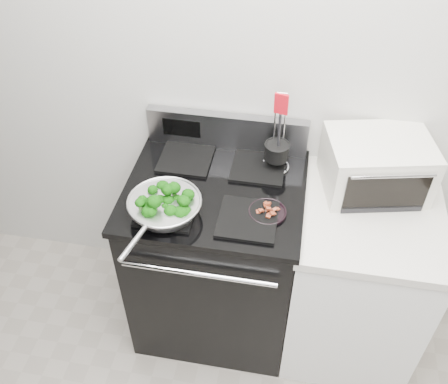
% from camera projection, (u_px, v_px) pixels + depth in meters
% --- Properties ---
extents(back_wall, '(4.00, 0.02, 2.70)m').
position_uv_depth(back_wall, '(298.00, 74.00, 2.12)').
color(back_wall, beige).
rests_on(back_wall, ground).
extents(gas_range, '(0.79, 0.69, 1.13)m').
position_uv_depth(gas_range, '(216.00, 256.00, 2.50)').
color(gas_range, black).
rests_on(gas_range, floor).
extents(counter, '(0.62, 0.68, 0.92)m').
position_uv_depth(counter, '(354.00, 279.00, 2.43)').
color(counter, white).
rests_on(counter, floor).
extents(skillet, '(0.31, 0.48, 0.07)m').
position_uv_depth(skillet, '(164.00, 206.00, 2.03)').
color(skillet, silver).
rests_on(skillet, gas_range).
extents(broccoli_pile, '(0.24, 0.24, 0.08)m').
position_uv_depth(broccoli_pile, '(164.00, 202.00, 2.02)').
color(broccoli_pile, black).
rests_on(broccoli_pile, skillet).
extents(bacon_plate, '(0.16, 0.16, 0.04)m').
position_uv_depth(bacon_plate, '(267.00, 210.00, 2.06)').
color(bacon_plate, black).
rests_on(bacon_plate, gas_range).
extents(utensil_holder, '(0.13, 0.13, 0.40)m').
position_uv_depth(utensil_holder, '(276.00, 155.00, 2.24)').
color(utensil_holder, silver).
rests_on(utensil_holder, gas_range).
extents(toaster_oven, '(0.49, 0.41, 0.25)m').
position_uv_depth(toaster_oven, '(376.00, 165.00, 2.16)').
color(toaster_oven, silver).
rests_on(toaster_oven, counter).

